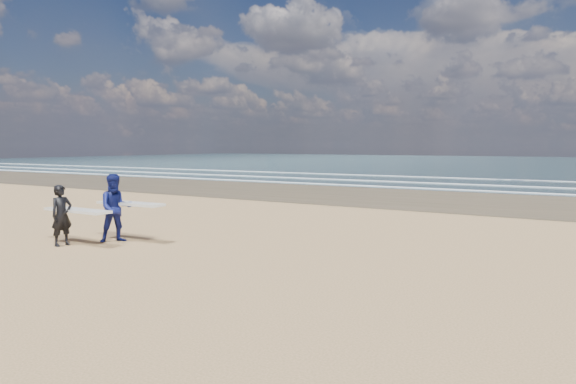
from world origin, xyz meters
The scene contains 2 objects.
surfer_near centered at (-0.42, 0.13, 0.85)m, with size 2.20×0.93×1.65m.
surfer_far centered at (0.40, 1.21, 0.97)m, with size 2.21×1.22×1.92m.
Camera 1 is at (11.86, -8.56, 2.72)m, focal length 32.00 mm.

